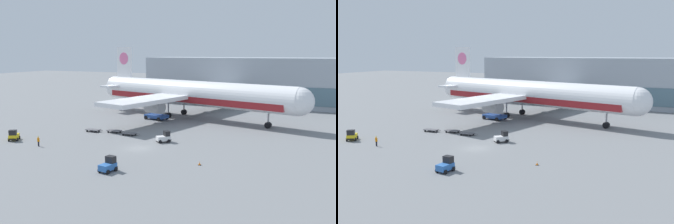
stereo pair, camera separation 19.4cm
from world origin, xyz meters
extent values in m
plane|color=slate|center=(0.00, 0.00, 0.00)|extent=(400.00, 400.00, 0.00)
cube|color=#9EA8B2|center=(18.92, 62.11, 7.00)|extent=(90.00, 18.00, 14.00)
cube|color=slate|center=(18.92, 53.01, 3.85)|extent=(88.20, 0.20, 4.90)
cylinder|color=white|center=(-2.36, 30.32, 6.10)|extent=(51.84, 18.34, 5.80)
cube|color=maroon|center=(-2.36, 30.32, 4.79)|extent=(47.78, 17.21, 1.45)
sphere|color=white|center=(22.85, 23.96, 6.10)|extent=(5.68, 5.68, 5.68)
cone|color=white|center=(-27.57, 36.67, 6.10)|extent=(7.53, 6.90, 5.51)
cube|color=white|center=(-23.53, 35.66, 13.00)|extent=(5.15, 1.70, 8.00)
cylinder|color=pink|center=(-23.53, 35.66, 13.96)|extent=(3.24, 1.32, 3.20)
cube|color=white|center=(-24.54, 35.91, 6.68)|extent=(6.67, 13.49, 0.50)
cube|color=white|center=(-4.88, 30.95, 5.38)|extent=(19.50, 48.50, 0.90)
cylinder|color=#9EA0A5|center=(-7.34, 21.18, 3.58)|extent=(4.76, 3.74, 2.80)
cylinder|color=#9EA0A5|center=(-2.41, 40.73, 3.58)|extent=(4.76, 3.74, 2.80)
cylinder|color=#9EA0A5|center=(16.80, 25.48, 2.65)|extent=(0.36, 0.36, 4.00)
cylinder|color=black|center=(16.80, 25.48, 0.65)|extent=(1.48, 1.19, 1.30)
cylinder|color=#9EA0A5|center=(-7.17, 28.23, 2.65)|extent=(0.36, 0.36, 4.00)
cylinder|color=black|center=(-7.17, 28.23, 0.65)|extent=(1.48, 1.19, 1.30)
cylinder|color=#9EA0A5|center=(-5.61, 34.44, 2.65)|extent=(0.36, 0.36, 4.00)
cylinder|color=black|center=(-5.61, 34.44, 0.65)|extent=(1.48, 1.19, 1.30)
cube|color=#284C99|center=(-8.88, 25.21, 0.80)|extent=(5.78, 4.18, 0.70)
cube|color=#B2B2B7|center=(-8.88, 25.21, 4.87)|extent=(5.49, 3.97, 0.30)
cube|color=yellow|center=(-8.88, 25.21, 5.42)|extent=(5.49, 3.97, 0.08)
cube|color=#284C99|center=(-8.88, 25.21, 3.01)|extent=(4.18, 1.20, 3.84)
cube|color=#284C99|center=(-8.88, 25.21, 3.01)|extent=(4.18, 1.20, 3.84)
cylinder|color=black|center=(-6.62, 26.18, 0.45)|extent=(0.96, 0.57, 0.90)
cylinder|color=black|center=(-7.35, 23.27, 0.45)|extent=(0.96, 0.57, 0.90)
cylinder|color=black|center=(-10.40, 27.14, 0.45)|extent=(0.96, 0.57, 0.90)
cylinder|color=black|center=(-11.13, 24.23, 0.45)|extent=(0.96, 0.57, 0.90)
cube|color=#2D66B7|center=(2.28, -12.50, 0.70)|extent=(1.71, 2.47, 0.80)
cube|color=black|center=(2.38, -11.85, 1.55)|extent=(1.35, 1.06, 0.90)
cube|color=black|center=(2.46, -11.28, 0.42)|extent=(1.27, 0.33, 0.24)
cylinder|color=black|center=(1.70, -11.60, 0.30)|extent=(0.32, 0.63, 0.60)
cylinder|color=black|center=(3.09, -11.80, 0.30)|extent=(0.32, 0.63, 0.60)
cylinder|color=black|center=(1.48, -13.20, 0.30)|extent=(0.32, 0.63, 0.60)
cylinder|color=black|center=(2.87, -13.39, 0.30)|extent=(0.32, 0.63, 0.60)
cube|color=yellow|center=(-23.04, -4.16, 0.70)|extent=(2.41, 2.69, 0.80)
cube|color=black|center=(-22.69, -4.71, 1.55)|extent=(1.53, 1.42, 0.90)
cube|color=black|center=(-22.38, -5.20, 0.42)|extent=(1.15, 0.81, 0.24)
cylinder|color=black|center=(-22.01, -4.47, 0.30)|extent=(0.52, 0.64, 0.60)
cylinder|color=black|center=(-23.20, -5.21, 0.30)|extent=(0.52, 0.64, 0.60)
cylinder|color=black|center=(-22.87, -3.10, 0.30)|extent=(0.52, 0.64, 0.60)
cylinder|color=black|center=(-24.06, -3.85, 0.30)|extent=(0.52, 0.64, 0.60)
cube|color=silver|center=(2.05, 5.42, 0.70)|extent=(2.62, 2.61, 0.80)
cube|color=black|center=(2.52, 5.88, 1.55)|extent=(1.51, 1.51, 0.90)
cube|color=black|center=(2.93, 6.29, 0.42)|extent=(1.00, 1.01, 0.24)
cylinder|color=black|center=(2.13, 6.49, 0.30)|extent=(0.60, 0.59, 0.60)
cylinder|color=black|center=(3.12, 5.49, 0.30)|extent=(0.60, 0.59, 0.60)
cylinder|color=black|center=(0.99, 5.36, 0.30)|extent=(0.60, 0.59, 0.60)
cylinder|color=black|center=(1.97, 4.36, 0.30)|extent=(0.60, 0.59, 0.60)
cube|color=#56565B|center=(-14.38, 7.69, 0.42)|extent=(2.80, 1.50, 0.12)
cube|color=#56565B|center=(-12.53, 7.69, 0.42)|extent=(0.90, 0.08, 0.08)
cylinder|color=black|center=(-13.40, 8.32, 0.18)|extent=(0.36, 0.14, 0.36)
cylinder|color=black|center=(-13.40, 7.05, 0.18)|extent=(0.36, 0.14, 0.36)
cylinder|color=black|center=(-15.36, 8.32, 0.18)|extent=(0.36, 0.14, 0.36)
cylinder|color=black|center=(-15.36, 7.05, 0.18)|extent=(0.36, 0.14, 0.36)
cube|color=#56565B|center=(-10.07, 8.69, 0.42)|extent=(2.80, 1.50, 0.12)
cube|color=#56565B|center=(-8.22, 8.69, 0.42)|extent=(0.90, 0.08, 0.08)
cylinder|color=black|center=(-9.09, 9.33, 0.18)|extent=(0.36, 0.14, 0.36)
cylinder|color=black|center=(-9.09, 8.05, 0.18)|extent=(0.36, 0.14, 0.36)
cylinder|color=black|center=(-11.05, 9.33, 0.18)|extent=(0.36, 0.14, 0.36)
cylinder|color=black|center=(-11.05, 8.05, 0.18)|extent=(0.36, 0.14, 0.36)
cube|color=#56565B|center=(-6.15, 7.82, 0.42)|extent=(2.80, 1.50, 0.12)
cube|color=#56565B|center=(-4.30, 7.82, 0.42)|extent=(0.90, 0.08, 0.08)
cylinder|color=black|center=(-5.17, 8.46, 0.18)|extent=(0.36, 0.14, 0.36)
cylinder|color=black|center=(-5.17, 7.18, 0.18)|extent=(0.36, 0.14, 0.36)
cylinder|color=black|center=(-7.13, 8.46, 0.18)|extent=(0.36, 0.14, 0.36)
cylinder|color=black|center=(-7.13, 7.18, 0.18)|extent=(0.36, 0.14, 0.36)
cylinder|color=black|center=(-15.89, -5.80, 0.41)|extent=(0.14, 0.14, 0.83)
cylinder|color=black|center=(-15.69, -5.84, 0.41)|extent=(0.14, 0.14, 0.83)
cube|color=orange|center=(-15.79, -5.82, 1.14)|extent=(0.40, 0.29, 0.62)
cylinder|color=orange|center=(-16.03, -5.77, 1.17)|extent=(0.09, 0.09, 0.56)
cylinder|color=orange|center=(-15.56, -5.87, 1.17)|extent=(0.09, 0.09, 0.56)
sphere|color=tan|center=(-15.79, -5.82, 1.56)|extent=(0.22, 0.22, 0.22)
sphere|color=yellow|center=(-15.79, -5.82, 1.62)|extent=(0.21, 0.21, 0.21)
cube|color=black|center=(12.38, -4.73, 0.02)|extent=(0.40, 0.40, 0.04)
cone|color=orange|center=(12.38, -4.73, 0.29)|extent=(0.32, 0.32, 0.50)
cylinder|color=white|center=(12.38, -4.73, 0.32)|extent=(0.19, 0.19, 0.07)
camera|label=1|loc=(29.03, -52.62, 15.63)|focal=40.00mm
camera|label=2|loc=(29.21, -52.54, 15.63)|focal=40.00mm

